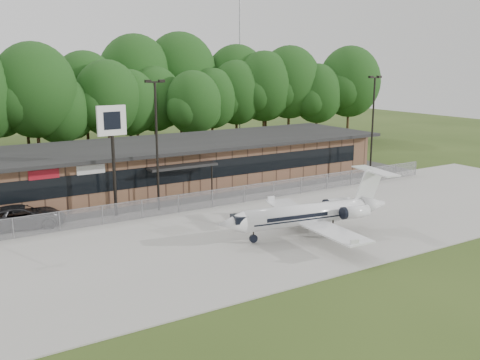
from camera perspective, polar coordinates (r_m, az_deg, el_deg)
ground at (r=32.17m, az=11.86°, el=-8.76°), size 160.00×160.00×0.00m
apron at (r=37.97m, az=3.52°, el=-5.13°), size 64.00×18.00×0.08m
parking_lot at (r=47.46m, az=-4.52°, el=-1.58°), size 50.00×9.00×0.06m
terminal at (r=50.91m, az=-6.86°, el=1.80°), size 41.00×11.65×4.30m
fence at (r=43.44m, az=-1.80°, el=-1.85°), size 46.00×0.04×1.52m
treeline at (r=67.00m, az=-13.61°, el=8.67°), size 72.00×12.00×15.00m
radio_mast at (r=81.73m, az=-0.03°, el=13.13°), size 0.20×0.20×25.00m
light_pole_mid at (r=41.59m, az=-8.89°, el=4.67°), size 1.55×0.30×10.23m
light_pole_right at (r=54.73m, az=13.99°, el=6.28°), size 1.55×0.30×10.23m
business_jet at (r=36.10m, az=7.55°, el=-3.69°), size 12.68×11.36×4.27m
suv at (r=40.81m, az=-22.25°, el=-3.66°), size 6.23×3.48×1.65m
pole_sign at (r=40.63m, az=-13.48°, el=4.96°), size 2.22×0.41×8.42m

